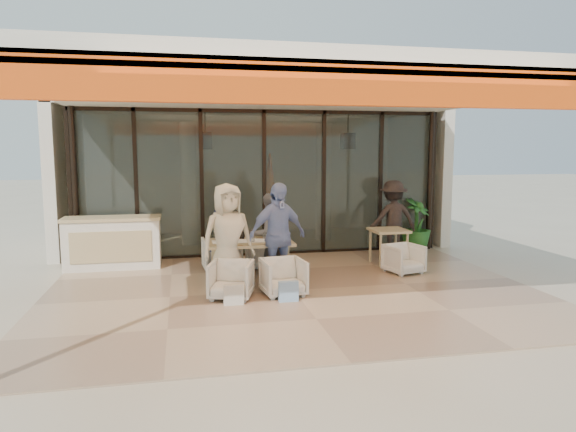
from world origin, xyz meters
name	(u,v)px	position (x,y,z in m)	size (l,w,h in m)	color
ground	(293,291)	(0.00, 0.00, 0.00)	(70.00, 70.00, 0.00)	#C6B293
terrace_floor	(293,291)	(0.00, 0.00, 0.01)	(8.00, 6.00, 0.01)	tan
terrace_structure	(297,90)	(0.00, -0.26, 3.25)	(8.00, 6.00, 3.40)	silver
glass_storefront	(264,184)	(0.00, 3.00, 1.60)	(8.08, 0.10, 3.20)	#9EADA3
interior_block	(250,154)	(0.01, 5.31, 2.23)	(9.05, 3.62, 3.52)	silver
host_counter	(113,243)	(-3.12, 2.30, 0.53)	(1.85, 0.65, 1.04)	silver
dining_table	(249,244)	(-0.63, 0.75, 0.69)	(1.50, 0.90, 0.93)	#D1B67F
chair_far_left	(222,253)	(-1.05, 1.69, 0.36)	(0.71, 0.66, 0.73)	white
chair_far_right	(265,252)	(-0.21, 1.69, 0.35)	(0.67, 0.63, 0.69)	white
chair_near_left	(231,278)	(-1.05, -0.21, 0.33)	(0.65, 0.61, 0.67)	white
chair_near_right	(283,275)	(-0.21, -0.21, 0.33)	(0.65, 0.61, 0.67)	white
diner_navy	(223,235)	(-1.05, 1.19, 0.79)	(0.58, 0.38, 1.59)	#1A2139
diner_grey	(269,235)	(-0.21, 1.19, 0.77)	(0.75, 0.58, 1.54)	#5D5D62
diner_cream	(228,237)	(-1.05, 0.29, 0.90)	(0.88, 0.57, 1.80)	beige
diner_periwinkle	(278,236)	(-0.21, 0.29, 0.90)	(1.06, 0.44, 1.80)	#7793C7
tote_bag_cream	(234,295)	(-1.05, -0.61, 0.17)	(0.30, 0.10, 0.34)	silver
tote_bag_blue	(288,292)	(-0.21, -0.61, 0.17)	(0.30, 0.10, 0.34)	#99BFD8
side_table	(389,234)	(2.31, 1.52, 0.64)	(0.70, 0.70, 0.74)	#D1B67F
side_chair	(404,258)	(2.31, 0.77, 0.31)	(0.61, 0.57, 0.63)	white
standing_woman	(393,219)	(2.74, 2.31, 0.84)	(1.09, 0.62, 1.68)	black
potted_palm	(416,225)	(3.50, 2.75, 0.61)	(0.69, 0.69, 1.23)	#1E5919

